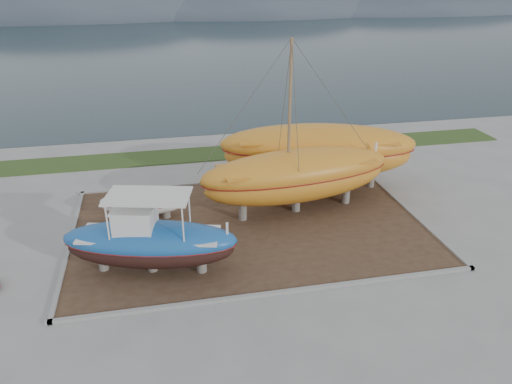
{
  "coord_description": "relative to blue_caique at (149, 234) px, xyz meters",
  "views": [
    {
      "loc": [
        -4.49,
        -18.87,
        12.66
      ],
      "look_at": [
        0.34,
        4.0,
        1.99
      ],
      "focal_mm": 35.0,
      "sensor_mm": 36.0,
      "label": 1
    }
  ],
  "objects": [
    {
      "name": "ground",
      "position": [
        5.11,
        -0.77,
        -1.93
      ],
      "size": [
        140.0,
        140.0,
        0.0
      ],
      "primitive_type": "plane",
      "color": "gray",
      "rests_on": "ground"
    },
    {
      "name": "curb_frame",
      "position": [
        5.11,
        3.23,
        -1.85
      ],
      "size": [
        18.6,
        12.6,
        0.15
      ],
      "primitive_type": null,
      "color": "gray",
      "rests_on": "ground"
    },
    {
      "name": "sea",
      "position": [
        5.11,
        69.23,
        -1.93
      ],
      "size": [
        260.0,
        100.0,
        0.04
      ],
      "primitive_type": null,
      "color": "#182B31",
      "rests_on": "ground"
    },
    {
      "name": "dirt_patch",
      "position": [
        5.11,
        3.23,
        -1.9
      ],
      "size": [
        18.0,
        12.0,
        0.06
      ],
      "primitive_type": "cube",
      "color": "#422D1E",
      "rests_on": "ground"
    },
    {
      "name": "mountain_ridge",
      "position": [
        5.11,
        124.23,
        -1.93
      ],
      "size": [
        200.0,
        36.0,
        20.0
      ],
      "primitive_type": null,
      "color": "#333D49",
      "rests_on": "ground"
    },
    {
      "name": "white_dinghy",
      "position": [
        -0.42,
        5.4,
        -1.19
      ],
      "size": [
        4.72,
        2.49,
        1.35
      ],
      "primitive_type": null,
      "rotation": [
        0.0,
        0.0,
        -0.19
      ],
      "color": "silver",
      "rests_on": "dirt_patch"
    },
    {
      "name": "blue_caique",
      "position": [
        0.0,
        0.0,
        0.0
      ],
      "size": [
        8.1,
        4.22,
        3.73
      ],
      "primitive_type": null,
      "rotation": [
        0.0,
        0.0,
        -0.24
      ],
      "color": "#1B5AA7",
      "rests_on": "dirt_patch"
    },
    {
      "name": "orange_sailboat",
      "position": [
        8.01,
        4.46,
        2.84
      ],
      "size": [
        11.21,
        4.6,
        9.41
      ],
      "primitive_type": null,
      "rotation": [
        0.0,
        0.0,
        0.13
      ],
      "color": "orange",
      "rests_on": "dirt_patch"
    },
    {
      "name": "orange_bare_hull",
      "position": [
        10.16,
        7.42,
        0.07
      ],
      "size": [
        12.29,
        5.87,
        3.87
      ],
      "primitive_type": null,
      "rotation": [
        0.0,
        0.0,
        -0.2
      ],
      "color": "orange",
      "rests_on": "dirt_patch"
    },
    {
      "name": "grass_strip",
      "position": [
        5.11,
        14.73,
        -1.89
      ],
      "size": [
        44.0,
        3.0,
        0.08
      ],
      "primitive_type": "cube",
      "color": "#284219",
      "rests_on": "ground"
    }
  ]
}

